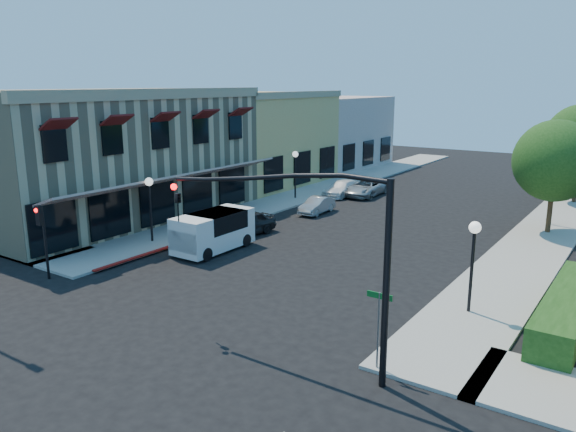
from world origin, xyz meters
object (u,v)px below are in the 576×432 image
Objects in this scene: parked_car_d at (365,188)px; lamppost_right_near at (474,244)px; signal_mast_arm at (319,237)px; parked_car_b at (317,205)px; street_name_sign at (379,318)px; lamppost_left_near at (150,193)px; lamppost_left_far at (295,163)px; parked_car_c at (342,189)px; street_tree_a at (555,161)px; secondary_signal at (42,228)px; parked_car_a at (245,224)px; lamppost_right_far at (553,181)px; white_van at (213,229)px.

lamppost_right_near is at bearing -56.98° from parked_car_d.
lamppost_right_near is 22.58m from parked_car_d.
parked_car_b is (-10.66, 17.50, -3.55)m from signal_mast_arm.
lamppost_left_near reaches higher than street_name_sign.
lamppost_left_far reaches higher than street_name_sign.
parked_car_c is (2.30, 17.00, -2.15)m from lamppost_left_near.
signal_mast_arm is 20.80m from parked_car_b.
parked_car_b is at bearing -167.56° from street_tree_a.
lamppost_right_near is (-0.30, -14.00, -1.46)m from street_tree_a.
secondary_signal is (-16.80, -20.59, -1.88)m from street_tree_a.
parked_car_a is at bearing -96.21° from parked_car_b.
lamppost_right_far is at bearing -0.90° from parked_car_c.
lamppost_left_far is 0.89× the size of parked_car_c.
secondary_signal is at bearing -85.66° from lamppost_left_near.
street_name_sign is 0.77× the size of parked_car_b.
signal_mast_arm is 26.65m from parked_car_c.
lamppost_right_far is 0.79× the size of parked_car_d.
street_name_sign is at bearing -19.93° from lamppost_left_near.
parked_car_c is at bearing 101.13° from parked_car_b.
street_tree_a is at bearing -8.32° from parked_car_c.
street_tree_a is at bearing -20.12° from parked_car_d.
lamppost_right_far is at bearing 48.61° from parked_car_a.
lamppost_left_near is 17.29m from parked_car_c.
parked_car_b is at bearing 121.33° from signal_mast_arm.
street_name_sign is at bearing -56.01° from parked_car_c.
parked_car_c is at bearing 82.30° from lamppost_left_near.
lamppost_right_far is at bearing -12.32° from parked_car_d.
lamppost_right_far reaches higher than parked_car_d.
parked_car_d is at bearing 82.62° from secondary_signal.
lamppost_right_near is (16.50, 6.59, 0.42)m from secondary_signal.
parked_car_a is at bearing -95.35° from parked_car_d.
secondary_signal is at bearing -177.07° from street_name_sign.
white_van is (3.68, 0.76, -1.59)m from lamppost_left_near.
street_name_sign is 0.62× the size of parked_car_c.
parked_car_d is at bearing 88.00° from parked_car_b.
parked_car_a is 0.98× the size of parked_car_c.
lamppost_left_far reaches higher than white_van.
white_van is at bearing 11.67° from lamppost_left_near.
lamppost_left_near is at bearing -141.02° from street_tree_a.
street_tree_a is 1.64× the size of parked_car_a.
street_tree_a is at bearing 38.98° from lamppost_left_near.
lamppost_left_far is at bearing 128.94° from street_name_sign.
parked_car_c is (-1.38, 16.24, -0.56)m from white_van.
signal_mast_arm is 1.76× the size of parked_car_d.
street_name_sign is 26.62m from parked_car_c.
signal_mast_arm is at bearing -60.67° from parked_car_b.
white_van is (-13.32, 0.76, -1.59)m from lamppost_right_near.
lamppost_right_near is 0.89× the size of parked_car_c.
street_name_sign is 0.55× the size of parked_car_d.
signal_mast_arm is at bearing -112.12° from lamppost_right_near.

